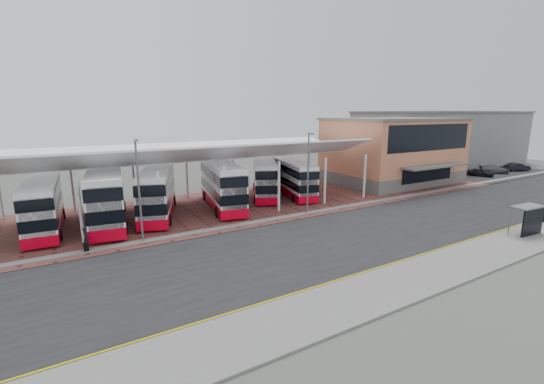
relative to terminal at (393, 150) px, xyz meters
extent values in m
plane|color=#464943|center=(-23.00, -13.92, -4.66)|extent=(140.00, 140.00, 0.00)
cube|color=black|center=(-23.00, -14.92, -4.65)|extent=(120.00, 14.00, 0.02)
cube|color=brown|center=(-21.00, -0.92, -4.63)|extent=(72.00, 16.00, 0.06)
cube|color=slate|center=(-23.00, -22.92, -4.59)|extent=(120.00, 4.00, 0.14)
cube|color=slate|center=(-23.00, -7.72, -4.59)|extent=(120.00, 0.80, 0.14)
cube|color=black|center=(21.00, -3.92, -4.62)|extent=(22.00, 10.00, 0.08)
cube|color=#BAA500|center=(-23.00, -20.92, -4.63)|extent=(120.00, 0.12, 0.01)
cube|color=#BAA500|center=(-23.00, -20.62, -4.63)|extent=(120.00, 0.12, 0.01)
cylinder|color=white|center=(-47.00, 5.58, -2.36)|extent=(0.26, 0.26, 4.60)
cylinder|color=white|center=(-41.00, -5.42, -2.06)|extent=(0.26, 0.26, 5.20)
cylinder|color=white|center=(-41.00, 5.58, -2.36)|extent=(0.26, 0.26, 4.60)
cylinder|color=white|center=(-35.00, -5.42, -2.06)|extent=(0.26, 0.26, 5.20)
cylinder|color=white|center=(-35.00, 5.58, -2.36)|extent=(0.26, 0.26, 4.60)
cylinder|color=white|center=(-29.00, -5.42, -2.06)|extent=(0.26, 0.26, 5.20)
cylinder|color=white|center=(-29.00, 5.58, -2.36)|extent=(0.26, 0.26, 4.60)
cylinder|color=white|center=(-23.00, -5.42, -2.06)|extent=(0.26, 0.26, 5.20)
cylinder|color=white|center=(-23.00, 5.58, -2.36)|extent=(0.26, 0.26, 4.60)
cylinder|color=white|center=(-17.00, -5.42, -2.06)|extent=(0.26, 0.26, 5.20)
cylinder|color=white|center=(-17.00, 5.58, -2.36)|extent=(0.26, 0.26, 4.60)
cylinder|color=white|center=(-11.00, -5.42, -2.06)|extent=(0.26, 0.26, 5.20)
cylinder|color=white|center=(-11.00, 5.58, -2.36)|extent=(0.26, 0.26, 4.60)
cube|color=white|center=(-29.00, -3.22, 1.44)|extent=(37.00, 4.95, 1.95)
cube|color=white|center=(-29.00, 2.38, 1.24)|extent=(37.00, 7.12, 1.43)
cube|color=#5C5A57|center=(0.00, 0.08, -3.76)|extent=(18.00, 12.00, 1.80)
cube|color=#C57956|center=(0.00, 0.08, 0.74)|extent=(18.00, 12.00, 7.20)
cube|color=black|center=(0.00, -5.82, 2.14)|extent=(16.00, 0.25, 3.40)
cube|color=black|center=(0.00, -5.82, -2.56)|extent=(10.00, 0.25, 2.20)
cube|color=#5C5A57|center=(0.00, -6.92, -1.46)|extent=(11.00, 2.40, 0.25)
cube|color=#5C5A57|center=(0.00, 0.08, 4.44)|extent=(18.40, 12.40, 0.30)
cube|color=slate|center=(25.00, 10.08, 0.34)|extent=(30.00, 20.00, 10.00)
cube|color=#5C5A57|center=(25.00, 10.08, 5.44)|extent=(30.50, 20.50, 0.30)
cylinder|color=slate|center=(-37.00, -7.62, -0.66)|extent=(0.16, 0.16, 8.00)
cube|color=slate|center=(-37.00, -7.92, 3.34)|extent=(0.15, 0.90, 0.15)
cylinder|color=slate|center=(-21.00, -7.62, -0.66)|extent=(0.16, 0.16, 8.00)
cube|color=slate|center=(-21.00, -7.92, 3.34)|extent=(0.15, 0.90, 0.15)
cube|color=white|center=(-43.51, -0.53, -2.30)|extent=(3.07, 10.69, 4.13)
cube|color=red|center=(-43.51, -0.53, -3.98)|extent=(3.11, 10.73, 0.86)
cube|color=black|center=(-43.51, -0.53, -2.73)|extent=(3.11, 10.73, 0.91)
cube|color=black|center=(-43.51, -0.53, -1.19)|extent=(3.11, 10.73, 0.91)
cube|color=black|center=(-43.84, -5.75, -2.39)|extent=(2.16, 0.23, 3.46)
cylinder|color=black|center=(-44.92, -3.82, -4.12)|extent=(0.33, 0.98, 0.96)
cylinder|color=black|center=(-42.53, -3.98, -4.12)|extent=(0.33, 0.98, 0.96)
cylinder|color=black|center=(-44.49, 2.92, -4.12)|extent=(0.33, 0.98, 0.96)
cylinder|color=black|center=(-42.10, 2.77, -4.12)|extent=(0.33, 0.98, 0.96)
cube|color=white|center=(-38.58, -0.97, -1.97)|extent=(4.43, 12.30, 4.70)
cube|color=red|center=(-38.58, -0.97, -3.89)|extent=(4.47, 12.35, 0.98)
cube|color=black|center=(-38.58, -0.97, -2.47)|extent=(4.47, 12.35, 1.04)
cube|color=black|center=(-38.58, -0.97, -0.72)|extent=(4.47, 12.35, 1.04)
cube|color=black|center=(-39.43, -6.87, -2.08)|extent=(2.45, 0.46, 3.94)
cylinder|color=black|center=(-40.48, -4.59, -4.05)|extent=(0.46, 1.13, 1.09)
cylinder|color=black|center=(-37.78, -4.98, -4.05)|extent=(0.46, 1.13, 1.09)
cylinder|color=black|center=(-39.38, 3.03, -4.05)|extent=(0.46, 1.13, 1.09)
cylinder|color=black|center=(-36.68, 2.64, -4.05)|extent=(0.46, 1.13, 1.09)
cube|color=white|center=(-34.00, -0.69, -2.16)|extent=(6.14, 11.38, 4.37)
cube|color=red|center=(-34.00, -0.69, -3.94)|extent=(6.19, 11.44, 0.91)
cube|color=black|center=(-34.00, -0.69, -2.62)|extent=(6.19, 11.44, 0.97)
cube|color=black|center=(-34.00, -0.69, -0.99)|extent=(6.19, 11.44, 0.97)
cube|color=black|center=(-35.86, -5.91, -2.26)|extent=(2.19, 0.86, 3.66)
cylinder|color=black|center=(-36.40, -3.64, -4.09)|extent=(0.61, 1.05, 1.02)
cylinder|color=black|center=(-34.00, -4.49, -4.09)|extent=(0.61, 1.05, 1.02)
cylinder|color=black|center=(-34.00, 3.10, -4.09)|extent=(0.61, 1.05, 1.02)
cylinder|color=black|center=(-31.61, 2.25, -4.09)|extent=(0.61, 1.05, 1.02)
cube|color=white|center=(-27.31, -0.90, -2.09)|extent=(4.88, 11.78, 4.49)
cube|color=red|center=(-27.31, -0.90, -3.92)|extent=(4.93, 11.83, 0.94)
cube|color=black|center=(-27.31, -0.90, -2.56)|extent=(4.93, 11.83, 0.99)
cube|color=black|center=(-27.31, -0.90, -0.89)|extent=(4.93, 11.83, 0.99)
cube|color=black|center=(-28.46, -6.48, -2.20)|extent=(2.32, 0.58, 3.76)
cylinder|color=black|center=(-29.33, -4.24, -4.08)|extent=(0.50, 1.08, 1.04)
cylinder|color=black|center=(-26.78, -4.77, -4.08)|extent=(0.50, 1.08, 1.04)
cylinder|color=black|center=(-27.84, 2.96, -4.08)|extent=(0.50, 1.08, 1.04)
cylinder|color=black|center=(-25.29, 2.43, -4.08)|extent=(0.50, 1.08, 1.04)
cube|color=white|center=(-20.86, 1.21, -2.28)|extent=(7.05, 10.56, 4.16)
cube|color=red|center=(-20.86, 1.21, -3.97)|extent=(7.10, 10.62, 0.87)
cube|color=black|center=(-20.86, 1.21, -2.71)|extent=(7.10, 10.62, 0.92)
cube|color=black|center=(-20.86, 1.21, -1.16)|extent=(7.10, 10.62, 0.92)
cube|color=black|center=(-23.29, -3.47, -2.37)|extent=(1.98, 1.09, 3.48)
cylinder|color=black|center=(-23.50, -1.25, -4.12)|extent=(0.69, 0.98, 0.97)
cylinder|color=black|center=(-21.35, -2.37, -4.12)|extent=(0.69, 0.98, 0.97)
cylinder|color=black|center=(-20.36, 4.80, -4.12)|extent=(0.69, 0.98, 0.97)
cylinder|color=black|center=(-18.22, 3.68, -4.12)|extent=(0.69, 0.98, 0.97)
cube|color=white|center=(-17.57, -0.23, -2.41)|extent=(4.84, 10.28, 3.92)
cube|color=red|center=(-17.57, -0.23, -4.01)|extent=(4.89, 10.33, 0.82)
cube|color=black|center=(-17.57, -0.23, -2.82)|extent=(4.89, 10.33, 0.87)
cube|color=black|center=(-17.57, -0.23, -1.36)|extent=(4.89, 10.33, 0.87)
cube|color=black|center=(-18.87, -5.03, -2.50)|extent=(2.00, 0.63, 3.28)
cylinder|color=black|center=(-19.51, -3.03, -4.14)|extent=(0.49, 0.95, 0.91)
cylinder|color=black|center=(-17.31, -3.63, -4.14)|extent=(0.49, 0.95, 0.91)
cylinder|color=black|center=(-17.82, 3.17, -4.14)|extent=(0.49, 0.95, 0.91)
cylinder|color=black|center=(-15.62, 2.57, -4.14)|extent=(0.49, 0.95, 0.91)
imported|color=black|center=(-40.92, -7.45, -3.70)|extent=(0.55, 0.73, 1.79)
cube|color=black|center=(-41.00, -7.79, -4.31)|extent=(0.34, 0.24, 0.58)
imported|color=black|center=(15.64, -4.33, -3.94)|extent=(2.77, 4.07, 1.29)
imported|color=#575B5F|center=(20.55, -3.77, -3.92)|extent=(4.56, 4.52, 1.33)
imported|color=black|center=(26.45, -4.54, -3.88)|extent=(4.47, 3.01, 1.39)
cube|color=black|center=(-9.49, -22.75, -3.39)|extent=(2.70, 0.33, 2.25)
cube|color=slate|center=(-9.45, -22.22, -2.22)|extent=(2.98, 1.58, 0.11)
cylinder|color=slate|center=(-10.66, -21.57, -3.39)|extent=(0.10, 0.10, 2.25)
cylinder|color=slate|center=(-8.15, -21.78, -3.39)|extent=(0.10, 0.10, 2.25)
cube|color=#BFD08F|center=(-8.01, -22.33, -3.53)|extent=(0.22, 1.00, 1.80)
camera|label=1|loc=(-42.30, -36.03, 5.30)|focal=24.00mm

